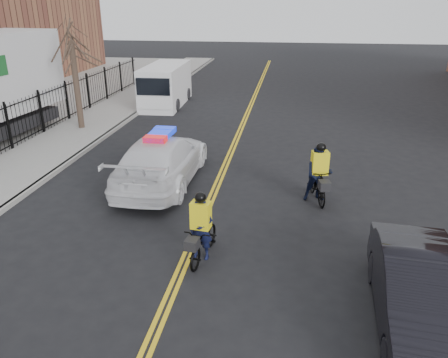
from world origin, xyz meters
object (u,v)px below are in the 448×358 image
at_px(cyclist_near, 201,236).
at_px(cyclist_far, 318,178).
at_px(cargo_van, 165,86).
at_px(police_cruiser, 162,160).
at_px(dark_sedan, 423,296).

xyz_separation_m(cyclist_near, cyclist_far, (2.94, 3.78, 0.14)).
bearing_deg(cargo_van, cyclist_near, -73.44).
height_order(police_cruiser, cyclist_far, cyclist_far).
distance_m(police_cruiser, cyclist_far, 5.26).
height_order(dark_sedan, cyclist_near, cyclist_near).
bearing_deg(cargo_van, cyclist_far, -57.98).
xyz_separation_m(police_cruiser, dark_sedan, (6.85, -6.34, -0.08)).
distance_m(dark_sedan, cyclist_near, 4.94).
height_order(police_cruiser, cargo_van, cargo_van).
bearing_deg(dark_sedan, police_cruiser, 141.26).
relative_size(cyclist_near, cyclist_far, 0.95).
relative_size(police_cruiser, cyclist_far, 2.92).
xyz_separation_m(dark_sedan, cyclist_near, (-4.58, 1.85, -0.15)).
bearing_deg(police_cruiser, dark_sedan, 137.48).
distance_m(police_cruiser, dark_sedan, 9.33).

